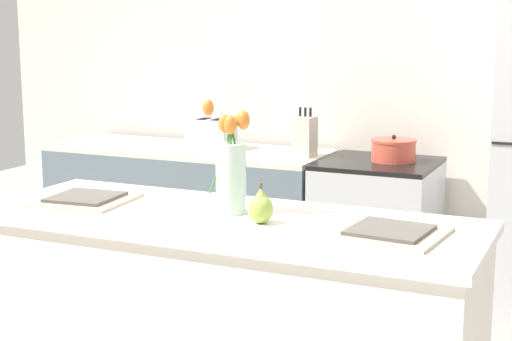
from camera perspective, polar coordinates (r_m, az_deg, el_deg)
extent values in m
cube|color=silver|center=(4.56, 9.23, 7.21)|extent=(5.20, 0.08, 2.70)
cube|color=silver|center=(2.76, -2.16, -3.66)|extent=(1.80, 0.66, 0.03)
cube|color=slate|center=(4.74, -4.90, -3.84)|extent=(1.68, 0.60, 0.86)
cube|color=beige|center=(4.65, -4.98, 1.50)|extent=(1.68, 0.60, 0.03)
cube|color=#B2B5B7|center=(4.30, 8.74, -5.35)|extent=(0.60, 0.60, 0.87)
cube|color=black|center=(4.21, 8.91, 0.52)|extent=(0.60, 0.60, 0.02)
cube|color=black|center=(4.03, 7.54, -6.88)|extent=(0.42, 0.01, 0.29)
cylinder|color=silver|center=(2.78, -1.84, -0.57)|extent=(0.11, 0.11, 0.25)
cylinder|color=#3D8438|center=(2.75, -1.34, 0.68)|extent=(0.05, 0.01, 0.25)
ellipsoid|color=orange|center=(2.72, -0.92, 3.69)|extent=(0.04, 0.04, 0.07)
cylinder|color=#3D8438|center=(2.78, -1.64, 0.79)|extent=(0.02, 0.07, 0.25)
ellipsoid|color=orange|center=(2.78, -1.20, 3.72)|extent=(0.03, 0.03, 0.05)
cylinder|color=#3D8438|center=(2.79, -2.14, 0.60)|extent=(0.03, 0.02, 0.23)
ellipsoid|color=orange|center=(2.78, -2.29, 3.45)|extent=(0.04, 0.04, 0.07)
cylinder|color=#3D8438|center=(2.76, -2.25, 1.27)|extent=(0.10, 0.08, 0.29)
ellipsoid|color=orange|center=(2.73, -3.49, 4.59)|extent=(0.04, 0.04, 0.06)
cylinder|color=#3D8438|center=(2.74, -1.86, 0.47)|extent=(0.02, 0.03, 0.24)
ellipsoid|color=orange|center=(2.70, -1.88, 3.35)|extent=(0.04, 0.04, 0.07)
ellipsoid|color=#9EBC47|center=(2.64, 0.35, -2.83)|extent=(0.08, 0.08, 0.10)
cone|color=#9EBC47|center=(2.63, 0.35, -1.66)|extent=(0.05, 0.05, 0.04)
cylinder|color=brown|center=(2.63, 0.35, -1.12)|extent=(0.01, 0.01, 0.02)
cube|color=beige|center=(3.05, -12.30, -2.10)|extent=(0.36, 0.36, 0.01)
cube|color=#514C47|center=(3.05, -12.30, -1.88)|extent=(0.26, 0.26, 0.01)
cube|color=beige|center=(2.54, 9.69, -4.53)|extent=(0.36, 0.36, 0.01)
cube|color=#514C47|center=(2.54, 9.70, -4.27)|extent=(0.26, 0.26, 0.01)
cube|color=#B7BABC|center=(4.60, -3.28, 2.69)|extent=(0.26, 0.18, 0.17)
cube|color=black|center=(4.61, -3.79, 3.77)|extent=(0.05, 0.11, 0.01)
cube|color=black|center=(4.57, -2.78, 3.72)|extent=(0.05, 0.11, 0.01)
cube|color=black|center=(4.66, -4.80, 3.09)|extent=(0.02, 0.02, 0.02)
cylinder|color=#CC4C38|center=(4.21, 9.96, 1.37)|extent=(0.23, 0.23, 0.10)
cylinder|color=#CC4C38|center=(4.20, 9.99, 2.16)|extent=(0.24, 0.24, 0.01)
sphere|color=black|center=(4.20, 10.00, 2.42)|extent=(0.02, 0.02, 0.02)
cube|color=beige|center=(4.30, 3.58, 2.48)|extent=(0.10, 0.14, 0.22)
cylinder|color=black|center=(4.29, 3.23, 4.29)|extent=(0.01, 0.01, 0.05)
cylinder|color=black|center=(4.28, 3.60, 4.27)|extent=(0.01, 0.01, 0.05)
cylinder|color=black|center=(4.27, 3.98, 4.25)|extent=(0.01, 0.01, 0.05)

